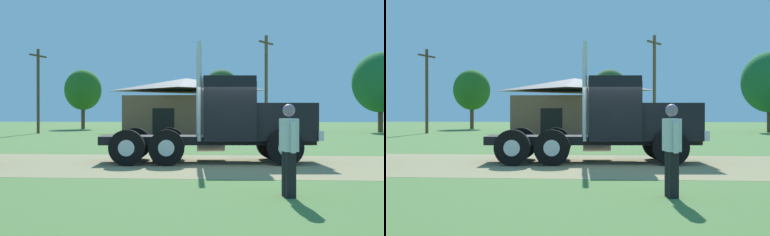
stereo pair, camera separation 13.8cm
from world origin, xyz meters
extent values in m
plane|color=#4F7538|center=(0.00, 0.00, 0.00)|extent=(200.00, 200.00, 0.00)
cube|color=#908459|center=(0.00, 0.00, 0.00)|extent=(120.00, 6.91, 0.01)
cube|color=black|center=(-0.88, 0.78, 0.76)|extent=(7.23, 2.08, 0.28)
cube|color=black|center=(1.66, 0.97, 1.38)|extent=(2.17, 2.17, 1.24)
cube|color=silver|center=(2.72, 1.05, 0.94)|extent=(0.33, 2.21, 0.32)
cube|color=black|center=(-0.19, 0.83, 1.81)|extent=(1.86, 2.43, 2.10)
cube|color=#2D3D4C|center=(0.67, 0.90, 2.23)|extent=(0.19, 1.92, 0.92)
cylinder|color=silver|center=(-1.22, 1.67, 2.37)|extent=(0.14, 0.14, 3.21)
cylinder|color=silver|center=(-1.08, -0.15, 2.37)|extent=(0.14, 0.14, 3.21)
cylinder|color=silver|center=(-0.77, 1.80, 0.54)|extent=(1.04, 0.59, 0.52)
cylinder|color=black|center=(1.47, 2.11, 0.57)|extent=(1.16, 0.39, 1.15)
cylinder|color=silver|center=(1.46, 2.27, 0.57)|extent=(0.52, 0.08, 0.52)
cylinder|color=black|center=(1.65, -0.18, 0.57)|extent=(1.16, 0.39, 1.15)
cylinder|color=silver|center=(1.66, -0.34, 0.57)|extent=(0.52, 0.08, 0.52)
cylinder|color=black|center=(-3.53, 1.73, 0.57)|extent=(1.16, 0.39, 1.15)
cylinder|color=silver|center=(-3.54, 1.89, 0.57)|extent=(0.52, 0.08, 0.52)
cylinder|color=black|center=(-3.35, -0.56, 0.57)|extent=(1.16, 0.39, 1.15)
cylinder|color=silver|center=(-3.34, -0.72, 0.57)|extent=(0.52, 0.08, 0.52)
cylinder|color=black|center=(-2.28, 1.83, 0.57)|extent=(1.16, 0.39, 1.15)
cylinder|color=silver|center=(-2.30, 1.98, 0.57)|extent=(0.52, 0.08, 0.52)
cylinder|color=black|center=(-2.11, -0.47, 0.57)|extent=(1.16, 0.39, 1.15)
cylinder|color=silver|center=(-2.10, -0.63, 0.57)|extent=(0.52, 0.08, 0.52)
cube|color=silver|center=(0.96, -5.80, 1.21)|extent=(0.33, 0.47, 0.63)
sphere|color=gray|center=(0.96, -5.80, 1.69)|extent=(0.24, 0.24, 0.24)
cube|color=black|center=(0.98, -5.90, 0.45)|extent=(0.21, 0.19, 0.90)
cube|color=black|center=(0.94, -5.71, 0.45)|extent=(0.21, 0.19, 0.90)
cylinder|color=silver|center=(1.01, -6.07, 1.18)|extent=(0.10, 0.10, 0.60)
cylinder|color=silver|center=(0.91, -5.54, 1.18)|extent=(0.10, 0.10, 0.60)
cube|color=brown|center=(-3.71, 26.55, 1.65)|extent=(10.17, 7.99, 3.30)
pyramid|color=#4E4E4E|center=(-3.71, 26.55, 4.43)|extent=(10.68, 8.39, 1.13)
cube|color=black|center=(-5.29, 22.67, 1.10)|extent=(1.80, 0.10, 2.20)
cylinder|color=brown|center=(-16.90, 25.00, 3.78)|extent=(0.26, 0.26, 7.56)
cube|color=brown|center=(-16.90, 25.00, 6.96)|extent=(0.76, 2.15, 0.14)
cylinder|color=brown|center=(3.21, 23.19, 4.11)|extent=(0.26, 0.26, 8.21)
cube|color=brown|center=(3.21, 23.19, 7.61)|extent=(1.35, 1.90, 0.14)
cylinder|color=#513823|center=(-17.02, 38.45, 1.46)|extent=(0.44, 0.44, 2.92)
ellipsoid|color=#26641E|center=(-17.02, 38.45, 4.66)|extent=(4.35, 4.35, 4.78)
cylinder|color=#513823|center=(-0.53, 30.63, 1.37)|extent=(0.44, 0.44, 2.73)
ellipsoid|color=#325B29|center=(-0.53, 30.63, 4.19)|extent=(3.64, 3.64, 4.00)
cylinder|color=#513823|center=(14.59, 29.64, 1.34)|extent=(0.44, 0.44, 2.68)
ellipsoid|color=#1E662F|center=(14.59, 29.64, 4.77)|extent=(5.22, 5.22, 5.75)
cylinder|color=#513823|center=(17.34, 37.64, 1.58)|extent=(0.44, 0.44, 3.16)
ellipsoid|color=#31661F|center=(17.34, 37.64, 4.58)|extent=(3.56, 3.56, 3.92)
camera|label=1|loc=(-0.31, -14.75, 1.59)|focal=42.62mm
camera|label=2|loc=(-0.17, -14.74, 1.59)|focal=42.62mm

